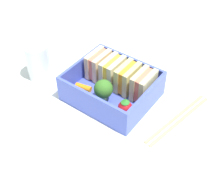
{
  "coord_description": "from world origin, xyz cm",
  "views": [
    {
      "loc": [
        28.22,
        -39.0,
        46.87
      ],
      "look_at": [
        0.0,
        0.0,
        2.7
      ],
      "focal_mm": 50.0,
      "sensor_mm": 36.0,
      "label": 1
    }
  ],
  "objects_px": {
    "sandwich_left": "(98,65)",
    "drinking_glass": "(38,61)",
    "broccoli_floret": "(104,90)",
    "sandwich_center_right": "(143,85)",
    "sandwich_center_left": "(113,71)",
    "sandwich_center": "(128,78)",
    "strawberry_far_left": "(125,107)",
    "chopstick_pair": "(178,118)",
    "carrot_stick_far_left": "(83,87)"
  },
  "relations": [
    {
      "from": "sandwich_left",
      "to": "drinking_glass",
      "type": "distance_m",
      "value": 0.13
    },
    {
      "from": "broccoli_floret",
      "to": "drinking_glass",
      "type": "distance_m",
      "value": 0.17
    },
    {
      "from": "sandwich_center_right",
      "to": "broccoli_floret",
      "type": "relative_size",
      "value": 1.15
    },
    {
      "from": "sandwich_left",
      "to": "sandwich_center_left",
      "type": "xyz_separation_m",
      "value": [
        0.04,
        0.0,
        0.0
      ]
    },
    {
      "from": "sandwich_center_left",
      "to": "broccoli_floret",
      "type": "height_order",
      "value": "sandwich_center_left"
    },
    {
      "from": "sandwich_center",
      "to": "strawberry_far_left",
      "type": "xyz_separation_m",
      "value": [
        0.04,
        -0.06,
        -0.01
      ]
    },
    {
      "from": "sandwich_center_left",
      "to": "broccoli_floret",
      "type": "relative_size",
      "value": 1.15
    },
    {
      "from": "sandwich_left",
      "to": "chopstick_pair",
      "type": "distance_m",
      "value": 0.21
    },
    {
      "from": "sandwich_center_right",
      "to": "sandwich_left",
      "type": "bearing_deg",
      "value": 180.0
    },
    {
      "from": "sandwich_center_left",
      "to": "broccoli_floret",
      "type": "bearing_deg",
      "value": -70.21
    },
    {
      "from": "carrot_stick_far_left",
      "to": "strawberry_far_left",
      "type": "relative_size",
      "value": 1.01
    },
    {
      "from": "sandwich_center_right",
      "to": "broccoli_floret",
      "type": "height_order",
      "value": "sandwich_center_right"
    },
    {
      "from": "sandwich_center",
      "to": "carrot_stick_far_left",
      "type": "relative_size",
      "value": 1.66
    },
    {
      "from": "sandwich_center",
      "to": "carrot_stick_far_left",
      "type": "height_order",
      "value": "sandwich_center"
    },
    {
      "from": "broccoli_floret",
      "to": "strawberry_far_left",
      "type": "bearing_deg",
      "value": -3.7
    },
    {
      "from": "sandwich_center",
      "to": "broccoli_floret",
      "type": "relative_size",
      "value": 1.15
    },
    {
      "from": "sandwich_center",
      "to": "sandwich_center_right",
      "type": "relative_size",
      "value": 1.0
    },
    {
      "from": "sandwich_left",
      "to": "sandwich_center",
      "type": "distance_m",
      "value": 0.08
    },
    {
      "from": "drinking_glass",
      "to": "sandwich_center",
      "type": "bearing_deg",
      "value": 20.0
    },
    {
      "from": "sandwich_center",
      "to": "drinking_glass",
      "type": "relative_size",
      "value": 0.69
    },
    {
      "from": "sandwich_left",
      "to": "chopstick_pair",
      "type": "height_order",
      "value": "sandwich_left"
    },
    {
      "from": "drinking_glass",
      "to": "sandwich_left",
      "type": "bearing_deg",
      "value": 31.39
    },
    {
      "from": "strawberry_far_left",
      "to": "sandwich_center_right",
      "type": "bearing_deg",
      "value": 87.22
    },
    {
      "from": "strawberry_far_left",
      "to": "sandwich_left",
      "type": "bearing_deg",
      "value": 151.38
    },
    {
      "from": "chopstick_pair",
      "to": "drinking_glass",
      "type": "distance_m",
      "value": 0.33
    },
    {
      "from": "chopstick_pair",
      "to": "strawberry_far_left",
      "type": "bearing_deg",
      "value": -148.58
    },
    {
      "from": "carrot_stick_far_left",
      "to": "broccoli_floret",
      "type": "bearing_deg",
      "value": -0.06
    },
    {
      "from": "sandwich_center_right",
      "to": "chopstick_pair",
      "type": "distance_m",
      "value": 0.1
    },
    {
      "from": "carrot_stick_far_left",
      "to": "sandwich_center",
      "type": "bearing_deg",
      "value": 38.41
    },
    {
      "from": "sandwich_left",
      "to": "strawberry_far_left",
      "type": "bearing_deg",
      "value": -28.62
    },
    {
      "from": "sandwich_center",
      "to": "carrot_stick_far_left",
      "type": "distance_m",
      "value": 0.1
    },
    {
      "from": "sandwich_center",
      "to": "chopstick_pair",
      "type": "height_order",
      "value": "sandwich_center"
    },
    {
      "from": "carrot_stick_far_left",
      "to": "drinking_glass",
      "type": "distance_m",
      "value": 0.12
    },
    {
      "from": "carrot_stick_far_left",
      "to": "broccoli_floret",
      "type": "distance_m",
      "value": 0.06
    },
    {
      "from": "sandwich_center",
      "to": "broccoli_floret",
      "type": "height_order",
      "value": "sandwich_center"
    },
    {
      "from": "sandwich_left",
      "to": "chopstick_pair",
      "type": "relative_size",
      "value": 0.32
    },
    {
      "from": "sandwich_left",
      "to": "drinking_glass",
      "type": "height_order",
      "value": "drinking_glass"
    },
    {
      "from": "sandwich_left",
      "to": "broccoli_floret",
      "type": "xyz_separation_m",
      "value": [
        0.06,
        -0.06,
        0.0
      ]
    },
    {
      "from": "drinking_glass",
      "to": "chopstick_pair",
      "type": "bearing_deg",
      "value": 11.25
    },
    {
      "from": "sandwich_center_left",
      "to": "chopstick_pair",
      "type": "height_order",
      "value": "sandwich_center_left"
    },
    {
      "from": "strawberry_far_left",
      "to": "carrot_stick_far_left",
      "type": "bearing_deg",
      "value": 178.15
    },
    {
      "from": "sandwich_center_left",
      "to": "sandwich_center",
      "type": "relative_size",
      "value": 1.0
    },
    {
      "from": "sandwich_center_right",
      "to": "broccoli_floret",
      "type": "xyz_separation_m",
      "value": [
        -0.06,
        -0.06,
        0.0
      ]
    },
    {
      "from": "sandwich_center",
      "to": "broccoli_floret",
      "type": "xyz_separation_m",
      "value": [
        -0.02,
        -0.06,
        0.0
      ]
    },
    {
      "from": "strawberry_far_left",
      "to": "chopstick_pair",
      "type": "bearing_deg",
      "value": 31.42
    },
    {
      "from": "carrot_stick_far_left",
      "to": "drinking_glass",
      "type": "height_order",
      "value": "drinking_glass"
    },
    {
      "from": "sandwich_center_left",
      "to": "strawberry_far_left",
      "type": "xyz_separation_m",
      "value": [
        0.07,
        -0.06,
        -0.01
      ]
    },
    {
      "from": "sandwich_center",
      "to": "drinking_glass",
      "type": "distance_m",
      "value": 0.2
    },
    {
      "from": "strawberry_far_left",
      "to": "drinking_glass",
      "type": "relative_size",
      "value": 0.41
    },
    {
      "from": "drinking_glass",
      "to": "carrot_stick_far_left",
      "type": "bearing_deg",
      "value": 5.59
    }
  ]
}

